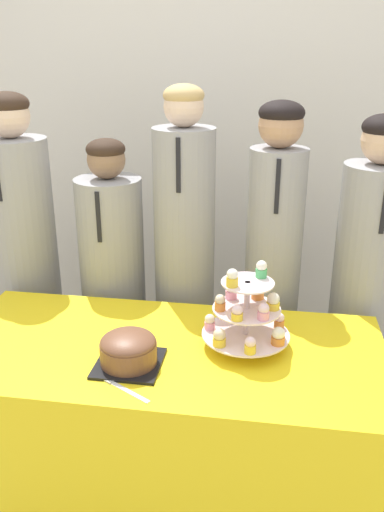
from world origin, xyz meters
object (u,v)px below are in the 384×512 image
Objects in this scene: cupcake_stand at (247,313)px; student_1 at (114,297)px; student_2 at (185,278)px; student_3 at (272,285)px; student_4 at (365,301)px; round_cake at (128,349)px; cake_knife at (114,384)px; student_0 at (27,273)px.

cupcake_stand is 0.86m from student_1.
student_3 is at bearing -0.00° from student_2.
student_4 reaches higher than student_1.
student_1 is at bearing 110.82° from round_cake.
student_2 is (0.07, 0.70, -0.04)m from round_cake.
round_cake is 0.14× the size of student_2.
student_4 is (1.14, 0.00, 0.07)m from student_1.
cake_knife is at bearing -120.80° from student_3.
student_0 reaches higher than round_cake.
round_cake is 0.14× the size of student_0.
student_2 is at bearing -0.00° from student_0.
cupcake_stand reaches higher than cake_knife.
student_1 is 0.89× the size of student_3.
student_2 reaches higher than cake_knife.
cake_knife is at bearing -137.60° from student_4.
student_0 is 1.01× the size of student_3.
student_2 reaches higher than cupcake_stand.
cake_knife is 1.21m from student_4.
student_1 reaches higher than cupcake_stand.
student_0 is 1.13× the size of student_1.
student_0 is 0.44m from student_1.
student_3 reaches higher than student_1.
student_4 is (1.57, -0.00, -0.03)m from student_0.
student_1 is 0.86× the size of student_2.
cupcake_stand is 0.22× the size of student_1.
student_1 is at bearing -180.00° from student_4.
student_0 is at bearing 180.00° from student_1.
student_0 is 1.04× the size of student_4.
student_0 is (-1.08, 0.51, -0.14)m from cupcake_stand.
cake_knife is 0.13× the size of student_3.
student_3 is (0.39, -0.00, -0.01)m from student_2.
student_4 reaches higher than cupcake_stand.
student_2 is at bearing 180.00° from student_3.
cake_knife is 0.14× the size of student_4.
student_2 is at bearing 121.16° from cupcake_stand.
student_4 is (0.89, 0.81, -0.03)m from cake_knife.
student_4 reaches higher than round_cake.
round_cake is at bearing -123.90° from student_3.
student_4 is (0.80, 0.00, -0.05)m from student_2.
round_cake is at bearing -96.10° from student_2.
student_0 is 0.98× the size of student_2.
cupcake_stand is at bearing 67.15° from cake_knife.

